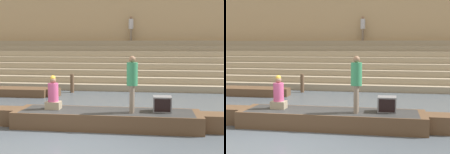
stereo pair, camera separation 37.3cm
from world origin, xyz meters
TOP-DOWN VIEW (x-y plane):
  - ground_plane at (0.00, 0.00)m, footprint 120.00×120.00m
  - ghat_steps at (0.00, 11.47)m, footprint 36.00×4.92m
  - back_wall at (0.00, 13.81)m, footprint 34.20×1.28m
  - rowboat_main at (1.05, 1.11)m, footprint 7.15×1.45m
  - person_standing at (1.82, 0.97)m, footprint 0.32×0.32m
  - person_rowing at (-0.63, 1.17)m, footprint 0.45×0.35m
  - tv_set at (2.70, 1.24)m, footprint 0.54×0.48m
  - moored_boat_shore at (-4.54, 6.36)m, footprint 4.94×1.15m
  - mooring_post at (-1.77, 7.67)m, footprint 0.19×0.19m
  - person_on_steps at (0.90, 12.91)m, footprint 0.32×0.32m

SIDE VIEW (x-z plane):
  - ground_plane at x=0.00m, z-range 0.00..0.00m
  - moored_boat_shore at x=-4.54m, z-range 0.01..0.39m
  - rowboat_main at x=1.05m, z-range 0.02..0.52m
  - mooring_post at x=-1.77m, z-range 0.00..0.95m
  - tv_set at x=2.70m, z-range 0.50..0.96m
  - person_rowing at x=-0.63m, z-range 0.40..1.45m
  - ghat_steps at x=0.00m, z-range -0.40..2.35m
  - person_standing at x=1.82m, z-range 0.63..2.29m
  - person_on_steps at x=0.90m, z-range 2.87..4.49m
  - back_wall at x=0.00m, z-range -0.03..7.82m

